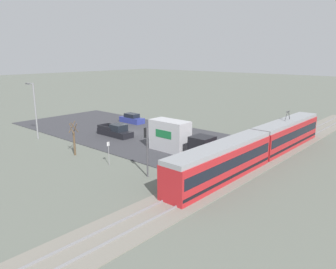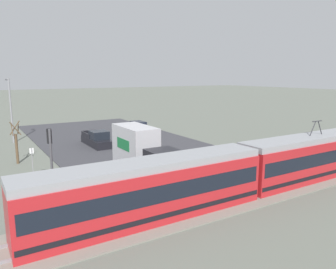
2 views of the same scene
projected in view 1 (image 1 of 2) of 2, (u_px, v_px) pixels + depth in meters
ground_plane at (133, 133)px, 48.71m from camera, size 320.00×320.00×0.00m
road_surface at (133, 133)px, 48.70m from camera, size 17.54×41.64×0.08m
rail_bed at (255, 161)px, 35.83m from camera, size 72.03×4.40×0.22m
light_rail_tram at (259, 146)px, 35.80m from camera, size 29.56×2.60×4.51m
box_truck at (177, 138)px, 38.79m from camera, size 2.35×8.43×3.69m
pickup_truck at (116, 131)px, 46.79m from camera, size 2.01×5.80×1.78m
sedan_car_0 at (132, 119)px, 55.90m from camera, size 1.82×4.56×1.57m
traffic_light_pole at (147, 145)px, 30.78m from camera, size 0.28×0.47×4.79m
street_tree at (74, 140)px, 37.81m from camera, size 0.96×0.80×3.99m
street_lamp_near_crossing at (34, 107)px, 44.76m from camera, size 0.36×1.95×7.73m
no_parking_sign at (109, 151)px, 34.41m from camera, size 0.32×0.08×2.54m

